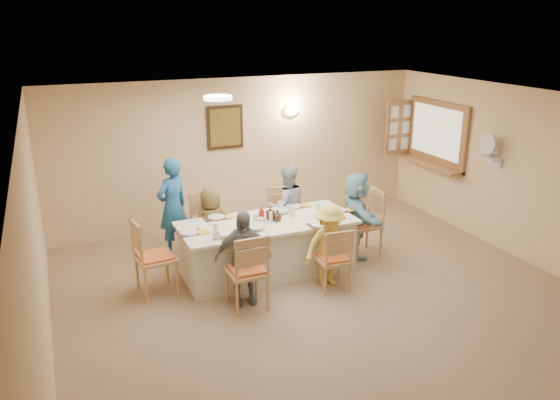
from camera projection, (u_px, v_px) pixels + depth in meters
name	position (u px, v px, depth m)	size (l,w,h in m)	color
ground	(341.00, 313.00, 6.65)	(7.00, 7.00, 0.00)	tan
room_walls	(345.00, 195.00, 6.17)	(7.00, 7.00, 7.00)	beige
wall_picture	(225.00, 127.00, 9.01)	(0.62, 0.05, 0.72)	black
wall_sconce	(292.00, 111.00, 9.38)	(0.26, 0.09, 0.18)	white
ceiling_light	(218.00, 98.00, 6.79)	(0.36, 0.36, 0.05)	white
serving_hatch	(437.00, 134.00, 9.47)	(0.06, 1.50, 1.15)	#995F37
hatch_sill	(429.00, 164.00, 9.59)	(0.30, 1.50, 0.05)	#995F37
shutter_door	(399.00, 128.00, 10.03)	(0.55, 0.04, 1.00)	#995F37
fan_shelf	(490.00, 157.00, 8.30)	(0.22, 0.36, 0.03)	white
desk_fan	(489.00, 148.00, 8.24)	(0.30, 0.30, 0.28)	#A5A5A8
dining_table	(267.00, 247.00, 7.61)	(2.42, 1.02, 0.76)	silver
chair_back_left	(209.00, 226.00, 8.04)	(0.48, 0.48, 1.00)	tan
chair_back_right	(284.00, 218.00, 8.51)	(0.44, 0.44, 0.91)	tan
chair_front_left	(247.00, 269.00, 6.65)	(0.48, 0.48, 1.00)	tan
chair_front_right	(333.00, 258.00, 7.12)	(0.42, 0.42, 0.88)	tan
chair_left_end	(155.00, 256.00, 6.99)	(0.49, 0.49, 1.03)	tan
chair_right_end	(363.00, 223.00, 8.16)	(0.48, 0.48, 1.01)	tan
diner_back_left	(212.00, 225.00, 7.92)	(0.61, 0.46, 1.12)	brown
diner_back_right	(287.00, 207.00, 8.34)	(0.69, 0.55, 1.34)	#A5AFB8
diner_front_left	(243.00, 257.00, 6.72)	(0.75, 0.39, 1.22)	gray
diner_front_right	(329.00, 246.00, 7.19)	(0.75, 0.46, 1.12)	#F4D54F
diner_right_end	(356.00, 215.00, 8.06)	(0.62, 1.26, 1.30)	#87C0D7
caregiver	(173.00, 207.00, 8.10)	(0.65, 0.57, 1.50)	#2568A6
placemat_fl	(236.00, 239.00, 6.90)	(0.36, 0.27, 0.01)	#472B19
plate_fl	(236.00, 238.00, 6.90)	(0.25, 0.25, 0.02)	white
napkin_fl	(251.00, 237.00, 6.92)	(0.15, 0.15, 0.01)	yellow
placemat_fr	(320.00, 225.00, 7.35)	(0.33, 0.25, 0.01)	#472B19
plate_fr	(320.00, 224.00, 7.35)	(0.25, 0.25, 0.02)	white
napkin_fr	(334.00, 224.00, 7.37)	(0.15, 0.15, 0.01)	yellow
placemat_bl	(216.00, 217.00, 7.63)	(0.37, 0.27, 0.01)	#472B19
plate_bl	(216.00, 217.00, 7.63)	(0.23, 0.23, 0.01)	white
napkin_bl	(230.00, 216.00, 7.65)	(0.14, 0.14, 0.01)	yellow
placemat_br	(294.00, 206.00, 8.08)	(0.35, 0.26, 0.01)	#472B19
plate_br	(294.00, 206.00, 8.08)	(0.24, 0.24, 0.01)	white
napkin_br	(306.00, 205.00, 8.10)	(0.14, 0.14, 0.01)	yellow
placemat_le	(189.00, 233.00, 7.08)	(0.32, 0.24, 0.01)	#472B19
plate_le	(189.00, 232.00, 7.07)	(0.24, 0.24, 0.02)	white
napkin_le	(203.00, 232.00, 7.10)	(0.14, 0.14, 0.01)	yellow
placemat_re	(339.00, 210.00, 7.91)	(0.36, 0.26, 0.01)	#472B19
plate_re	(339.00, 210.00, 7.91)	(0.22, 0.22, 0.01)	white
napkin_re	(351.00, 209.00, 7.93)	(0.15, 0.15, 0.01)	yellow
teacup_a	(216.00, 236.00, 6.89)	(0.14, 0.14, 0.09)	white
teacup_b	(282.00, 204.00, 8.06)	(0.12, 0.12, 0.09)	white
bowl_a	(257.00, 227.00, 7.20)	(0.29, 0.29, 0.06)	white
bowl_b	(283.00, 211.00, 7.81)	(0.23, 0.23, 0.06)	white
condiment_ketchup	(261.00, 214.00, 7.47)	(0.10, 0.10, 0.22)	#B31F0F
condiment_brown	(270.00, 213.00, 7.52)	(0.11, 0.11, 0.20)	#3D2210
condiment_malt	(277.00, 216.00, 7.49)	(0.16, 0.16, 0.16)	#3D2210
drinking_glass	(256.00, 218.00, 7.46)	(0.07, 0.07, 0.10)	silver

